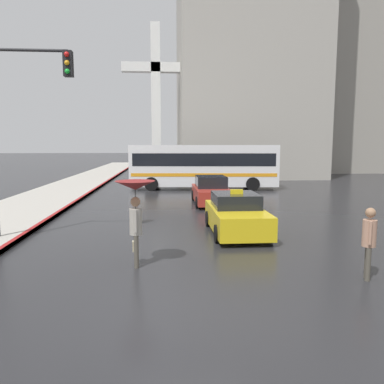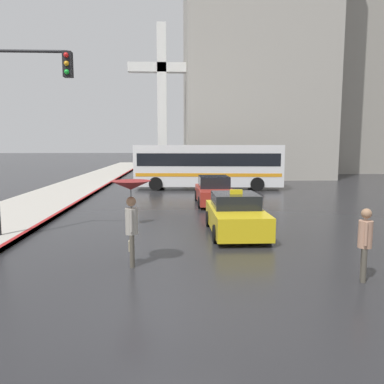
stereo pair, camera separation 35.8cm
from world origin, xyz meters
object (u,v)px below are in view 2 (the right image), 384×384
object	(u,v)px
taxi	(236,215)
traffic_light	(21,108)
monument_cross	(162,92)
sedan_red	(214,191)
pedestrian_with_umbrella	(131,199)
city_bus	(208,165)
pedestrian_man	(365,238)

from	to	relation	value
taxi	traffic_light	bearing A→B (deg)	4.53
traffic_light	monument_cross	bearing A→B (deg)	81.23
sedan_red	pedestrian_with_umbrella	bearing A→B (deg)	72.48
taxi	pedestrian_with_umbrella	world-z (taller)	pedestrian_with_umbrella
taxi	pedestrian_with_umbrella	distance (m)	5.01
city_bus	pedestrian_with_umbrella	bearing A→B (deg)	173.30
sedan_red	traffic_light	xyz separation A→B (m)	(-7.12, -7.46, 3.70)
city_bus	pedestrian_with_umbrella	xyz separation A→B (m)	(-3.64, -17.49, 0.02)
city_bus	pedestrian_man	bearing A→B (deg)	-169.17
sedan_red	pedestrian_with_umbrella	distance (m)	11.02
city_bus	monument_cross	size ratio (longest dim) A/B	0.72
traffic_light	city_bus	bearing A→B (deg)	62.80
city_bus	sedan_red	bearing A→B (deg)	-177.68
sedan_red	taxi	bearing A→B (deg)	90.32
city_bus	traffic_light	distance (m)	16.51
pedestrian_with_umbrella	traffic_light	size ratio (longest dim) A/B	0.35
pedestrian_with_umbrella	pedestrian_man	bearing A→B (deg)	-108.49
taxi	pedestrian_man	distance (m)	5.41
city_bus	traffic_light	bearing A→B (deg)	157.84
taxi	city_bus	bearing A→B (deg)	-91.22
pedestrian_with_umbrella	traffic_light	distance (m)	5.50
pedestrian_with_umbrella	monument_cross	bearing A→B (deg)	-4.78
taxi	pedestrian_man	xyz separation A→B (m)	(2.21, -4.92, 0.36)
sedan_red	traffic_light	size ratio (longest dim) A/B	0.66
pedestrian_with_umbrella	traffic_light	xyz separation A→B (m)	(-3.82, 3.00, 2.58)
sedan_red	pedestrian_man	distance (m)	12.03
monument_cross	pedestrian_man	bearing A→B (deg)	-79.39
traffic_light	monument_cross	world-z (taller)	monument_cross
taxi	traffic_light	world-z (taller)	traffic_light
city_bus	pedestrian_with_umbrella	world-z (taller)	city_bus
taxi	city_bus	distance (m)	13.98
pedestrian_man	traffic_light	size ratio (longest dim) A/B	0.27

